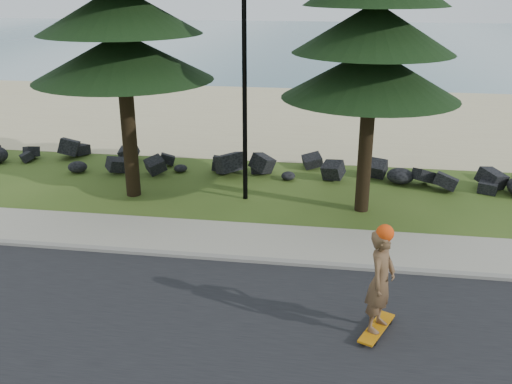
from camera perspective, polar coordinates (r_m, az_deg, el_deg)
ground at (r=14.62m, az=-3.18°, el=-5.14°), size 160.00×160.00×0.00m
road at (r=10.86m, az=-8.16°, el=-15.31°), size 160.00×7.00×0.02m
kerb at (r=13.81m, az=-3.95°, el=-6.56°), size 160.00×0.20×0.10m
sidewalk at (r=14.77m, az=-3.03°, el=-4.67°), size 160.00×2.00×0.08m
beach_sand at (r=28.23m, az=2.82°, el=7.62°), size 160.00×15.00×0.01m
ocean at (r=64.24m, az=6.35°, el=14.83°), size 160.00×58.00×0.01m
seawall_boulders at (r=19.73m, az=0.10°, el=1.86°), size 60.00×2.40×1.10m
lamp_post at (r=16.46m, az=-1.17°, el=12.90°), size 0.25×0.14×8.14m
skateboarder at (r=10.84m, az=12.37°, el=-8.71°), size 0.75×1.22×2.24m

